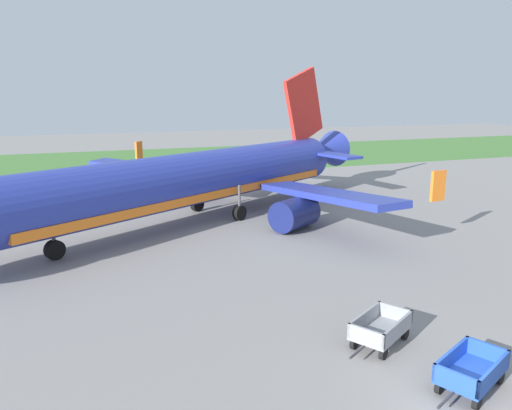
% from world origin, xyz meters
% --- Properties ---
extents(ground_plane, '(220.00, 220.00, 0.00)m').
position_xyz_m(ground_plane, '(0.00, 0.00, 0.00)').
color(ground_plane, gray).
extents(grass_strip, '(220.00, 28.00, 0.06)m').
position_xyz_m(grass_strip, '(0.00, 58.13, 0.03)').
color(grass_strip, '#477A38').
rests_on(grass_strip, ground).
extents(airplane, '(34.23, 28.50, 11.34)m').
position_xyz_m(airplane, '(-1.87, 24.22, 3.05)').
color(airplane, '#28389E').
rests_on(airplane, ground).
extents(baggage_cart_second_in_row, '(3.53, 2.32, 1.07)m').
position_xyz_m(baggage_cart_second_in_row, '(0.60, 0.73, 0.60)').
color(baggage_cart_second_in_row, '#234CB2').
rests_on(baggage_cart_second_in_row, ground).
extents(baggage_cart_third_in_row, '(3.44, 2.47, 1.07)m').
position_xyz_m(baggage_cart_third_in_row, '(-0.41, 4.09, 0.60)').
color(baggage_cart_third_in_row, gray).
rests_on(baggage_cart_third_in_row, ground).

